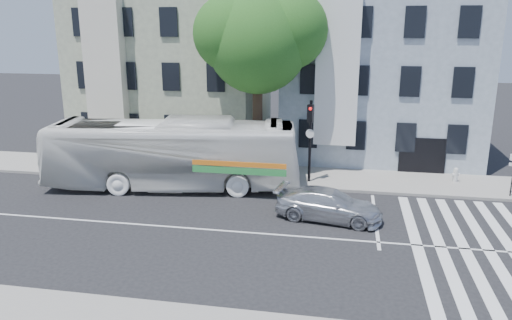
% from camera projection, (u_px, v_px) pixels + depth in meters
% --- Properties ---
extents(ground, '(120.00, 120.00, 0.00)m').
position_uv_depth(ground, '(222.00, 231.00, 21.27)').
color(ground, black).
rests_on(ground, ground).
extents(sidewalk_far, '(80.00, 4.00, 0.15)m').
position_uv_depth(sidewalk_far, '(256.00, 175.00, 28.83)').
color(sidewalk_far, gray).
rests_on(sidewalk_far, ground).
extents(building_left, '(12.00, 10.00, 11.00)m').
position_uv_depth(building_left, '(177.00, 68.00, 35.24)').
color(building_left, gray).
rests_on(building_left, ground).
extents(building_right, '(12.00, 10.00, 11.00)m').
position_uv_depth(building_right, '(380.00, 71.00, 32.81)').
color(building_right, gray).
rests_on(building_right, ground).
extents(street_tree, '(7.30, 5.90, 11.10)m').
position_uv_depth(street_tree, '(259.00, 36.00, 27.45)').
color(street_tree, '#2D2116').
rests_on(street_tree, ground).
extents(bus, '(4.96, 13.71, 3.73)m').
position_uv_depth(bus, '(173.00, 154.00, 26.39)').
color(bus, white).
rests_on(bus, ground).
extents(sedan, '(2.72, 5.03, 1.39)m').
position_uv_depth(sedan, '(329.00, 205.00, 22.34)').
color(sedan, silver).
rests_on(sedan, ground).
extents(hedge, '(8.52, 2.28, 0.70)m').
position_uv_depth(hedge, '(164.00, 169.00, 28.47)').
color(hedge, '#265A1D').
rests_on(hedge, sidewalk_far).
extents(traffic_signal, '(0.47, 0.54, 4.62)m').
position_uv_depth(traffic_signal, '(310.00, 131.00, 26.58)').
color(traffic_signal, black).
rests_on(traffic_signal, ground).
extents(fire_hydrant, '(0.46, 0.30, 0.81)m').
position_uv_depth(fire_hydrant, '(456.00, 174.00, 27.22)').
color(fire_hydrant, silver).
rests_on(fire_hydrant, sidewalk_far).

